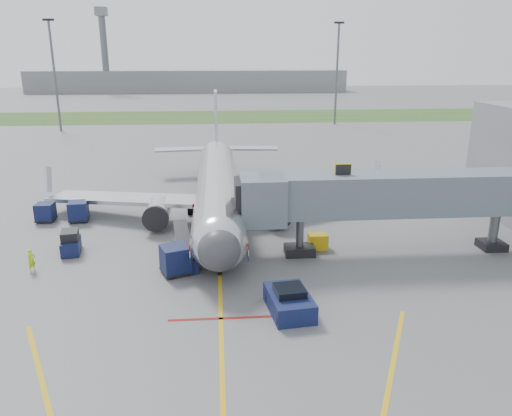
{
  "coord_description": "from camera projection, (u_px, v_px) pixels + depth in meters",
  "views": [
    {
      "loc": [
        -0.01,
        -29.33,
        14.5
      ],
      "look_at": [
        2.87,
        6.73,
        3.2
      ],
      "focal_mm": 35.0,
      "sensor_mm": 36.0,
      "label": 1
    }
  ],
  "objects": [
    {
      "name": "ground",
      "position": [
        220.0,
        287.0,
        32.24
      ],
      "size": [
        400.0,
        400.0,
        0.0
      ],
      "primitive_type": "plane",
      "color": "#565659",
      "rests_on": "ground"
    },
    {
      "name": "grass_strip",
      "position": [
        216.0,
        117.0,
        117.87
      ],
      "size": [
        300.0,
        25.0,
        0.01
      ],
      "primitive_type": "cube",
      "color": "#2D4C1E",
      "rests_on": "ground"
    },
    {
      "name": "apron_markings",
      "position": [
        222.0,
        353.0,
        25.19
      ],
      "size": [
        21.52,
        50.0,
        0.01
      ],
      "color": "gold",
      "rests_on": "ground"
    },
    {
      "name": "airliner",
      "position": [
        218.0,
        187.0,
        45.96
      ],
      "size": [
        32.1,
        35.67,
        10.25
      ],
      "color": "silver",
      "rests_on": "ground"
    },
    {
      "name": "jet_bridge",
      "position": [
        393.0,
        195.0,
        36.64
      ],
      "size": [
        25.3,
        4.0,
        6.9
      ],
      "color": "slate",
      "rests_on": "ground"
    },
    {
      "name": "light_mast_left",
      "position": [
        54.0,
        73.0,
        93.35
      ],
      "size": [
        2.0,
        0.44,
        20.4
      ],
      "color": "#595B60",
      "rests_on": "ground"
    },
    {
      "name": "light_mast_right",
      "position": [
        337.0,
        71.0,
        102.28
      ],
      "size": [
        2.0,
        0.44,
        20.4
      ],
      "color": "#595B60",
      "rests_on": "ground"
    },
    {
      "name": "distant_terminal",
      "position": [
        189.0,
        81.0,
        192.04
      ],
      "size": [
        120.0,
        14.0,
        8.0
      ],
      "primitive_type": "cube",
      "color": "slate",
      "rests_on": "ground"
    },
    {
      "name": "control_tower",
      "position": [
        104.0,
        44.0,
        181.03
      ],
      "size": [
        4.0,
        4.0,
        30.0
      ],
      "color": "#595B60",
      "rests_on": "ground"
    },
    {
      "name": "pushback_tug",
      "position": [
        289.0,
        301.0,
        29.01
      ],
      "size": [
        2.75,
        4.01,
        1.57
      ],
      "color": "#0C1637",
      "rests_on": "ground"
    },
    {
      "name": "baggage_tug",
      "position": [
        71.0,
        243.0,
        37.57
      ],
      "size": [
        1.7,
        2.69,
        1.75
      ],
      "color": "#0C1637",
      "rests_on": "ground"
    },
    {
      "name": "baggage_cart_a",
      "position": [
        45.0,
        212.0,
        44.56
      ],
      "size": [
        1.61,
        1.61,
        1.67
      ],
      "color": "#0C1637",
      "rests_on": "ground"
    },
    {
      "name": "baggage_cart_b",
      "position": [
        78.0,
        211.0,
        44.58
      ],
      "size": [
        1.85,
        1.85,
        1.81
      ],
      "color": "#0C1637",
      "rests_on": "ground"
    },
    {
      "name": "baggage_cart_c",
      "position": [
        175.0,
        260.0,
        33.93
      ],
      "size": [
        2.38,
        2.38,
        1.98
      ],
      "color": "#0C1637",
      "rests_on": "ground"
    },
    {
      "name": "belt_loader",
      "position": [
        184.0,
        256.0,
        35.72
      ],
      "size": [
        2.2,
        5.06,
        2.4
      ],
      "color": "#0C1637",
      "rests_on": "ground"
    },
    {
      "name": "ground_power_cart",
      "position": [
        318.0,
        242.0,
        38.4
      ],
      "size": [
        1.49,
        1.01,
        1.17
      ],
      "color": "#CD9F0C",
      "rests_on": "ground"
    },
    {
      "name": "ramp_worker",
      "position": [
        31.0,
        260.0,
        34.34
      ],
      "size": [
        0.64,
        0.71,
        1.63
      ],
      "primitive_type": "imported",
      "rotation": [
        0.0,
        0.0,
        1.03
      ],
      "color": "#B6DE1A",
      "rests_on": "ground"
    }
  ]
}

